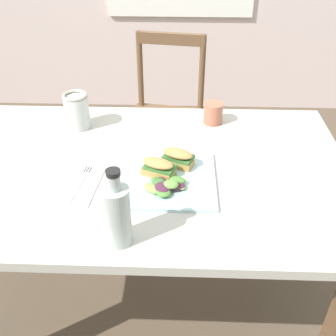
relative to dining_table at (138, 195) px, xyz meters
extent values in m
plane|color=brown|center=(0.08, 0.08, -0.62)|extent=(8.12, 8.12, 0.00)
cube|color=#BCB7AD|center=(0.00, 0.00, 0.10)|extent=(1.39, 0.85, 0.03)
cube|color=brown|center=(-0.62, 0.35, -0.27)|extent=(0.07, 0.07, 0.71)
cube|color=brown|center=(0.62, 0.35, -0.27)|extent=(0.07, 0.07, 0.71)
cylinder|color=brown|center=(-0.14, 0.70, -0.41)|extent=(0.03, 0.03, 0.43)
cylinder|color=brown|center=(0.20, 0.65, -0.41)|extent=(0.03, 0.03, 0.43)
cylinder|color=brown|center=(-0.09, 1.04, -0.41)|extent=(0.03, 0.03, 0.43)
cylinder|color=brown|center=(0.25, 0.99, -0.41)|extent=(0.03, 0.03, 0.43)
cube|color=brown|center=(0.05, 0.84, -0.18)|extent=(0.45, 0.45, 0.02)
cylinder|color=brown|center=(-0.09, 1.05, 0.04)|extent=(0.03, 0.03, 0.42)
cylinder|color=brown|center=(0.25, 1.00, 0.04)|extent=(0.03, 0.03, 0.42)
cube|color=brown|center=(0.08, 1.02, 0.22)|extent=(0.36, 0.08, 0.06)
cube|color=silver|center=(0.10, -0.07, 0.12)|extent=(0.30, 0.30, 0.01)
cube|color=tan|center=(0.07, -0.06, 0.14)|extent=(0.11, 0.08, 0.02)
cube|color=#3D7033|center=(0.08, -0.05, 0.16)|extent=(0.11, 0.09, 0.01)
ellipsoid|color=tan|center=(0.07, -0.06, 0.17)|extent=(0.11, 0.09, 0.02)
cube|color=tan|center=(0.13, 0.00, 0.14)|extent=(0.11, 0.08, 0.02)
cube|color=#3D7033|center=(0.13, 0.00, 0.16)|extent=(0.11, 0.09, 0.01)
ellipsoid|color=tan|center=(0.13, 0.00, 0.17)|extent=(0.11, 0.09, 0.02)
ellipsoid|color=#84A84C|center=(0.06, -0.14, 0.14)|extent=(0.07, 0.07, 0.02)
ellipsoid|color=#602D47|center=(0.13, -0.13, 0.14)|extent=(0.05, 0.04, 0.01)
ellipsoid|color=#4C2338|center=(0.09, -0.15, 0.15)|extent=(0.06, 0.07, 0.02)
ellipsoid|color=#518438|center=(0.08, -0.10, 0.14)|extent=(0.05, 0.04, 0.01)
ellipsoid|color=#3D7033|center=(0.08, -0.12, 0.15)|extent=(0.05, 0.05, 0.02)
ellipsoid|color=#84A84C|center=(0.14, -0.12, 0.14)|extent=(0.05, 0.07, 0.01)
ellipsoid|color=#518438|center=(0.09, -0.16, 0.14)|extent=(0.06, 0.06, 0.02)
ellipsoid|color=#518438|center=(0.13, -0.10, 0.14)|extent=(0.06, 0.04, 0.02)
ellipsoid|color=#6B9E47|center=(0.11, -0.14, 0.15)|extent=(0.05, 0.04, 0.02)
ellipsoid|color=#4C2338|center=(0.08, -0.11, 0.14)|extent=(0.06, 0.06, 0.01)
ellipsoid|color=#84A84C|center=(0.10, -0.13, 0.15)|extent=(0.04, 0.04, 0.01)
ellipsoid|color=#4C2338|center=(0.14, -0.12, 0.14)|extent=(0.06, 0.05, 0.01)
ellipsoid|color=#602D47|center=(0.10, -0.14, 0.15)|extent=(0.05, 0.06, 0.01)
ellipsoid|color=#518438|center=(0.11, -0.07, 0.14)|extent=(0.05, 0.04, 0.01)
cube|color=white|center=(-0.16, -0.11, 0.12)|extent=(0.13, 0.21, 0.00)
cube|color=silver|center=(-0.17, -0.13, 0.13)|extent=(0.03, 0.14, 0.00)
cube|color=silver|center=(-0.15, -0.04, 0.13)|extent=(0.03, 0.05, 0.00)
cube|color=#38383D|center=(-0.15, -0.04, 0.13)|extent=(0.01, 0.03, 0.00)
cube|color=#38383D|center=(-0.15, -0.03, 0.13)|extent=(0.01, 0.03, 0.00)
cube|color=#38383D|center=(-0.16, -0.03, 0.13)|extent=(0.01, 0.03, 0.00)
cylinder|color=black|center=(-0.01, -0.34, 0.18)|extent=(0.06, 0.06, 0.12)
cylinder|color=#B2BCB7|center=(-0.01, -0.34, 0.20)|extent=(0.07, 0.07, 0.17)
cylinder|color=#B2BCB7|center=(-0.01, -0.34, 0.31)|extent=(0.03, 0.03, 0.04)
cylinder|color=black|center=(-0.01, -0.34, 0.33)|extent=(0.03, 0.03, 0.01)
cylinder|color=#C67528|center=(-0.24, 0.25, 0.17)|extent=(0.08, 0.08, 0.10)
cylinder|color=silver|center=(-0.24, 0.25, 0.18)|extent=(0.09, 0.09, 0.12)
torus|color=#B7B29E|center=(-0.24, 0.25, 0.25)|extent=(0.09, 0.09, 0.01)
cylinder|color=#B2664C|center=(0.26, 0.31, 0.16)|extent=(0.07, 0.07, 0.08)
camera|label=1|loc=(0.14, -1.08, 0.87)|focal=43.42mm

